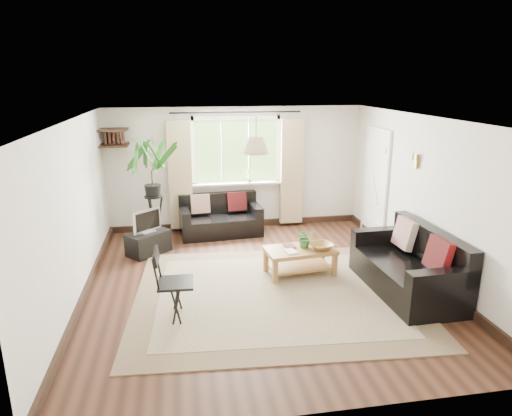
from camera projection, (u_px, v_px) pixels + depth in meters
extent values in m
plane|color=black|center=(261.00, 284.00, 6.74)|extent=(5.50, 5.50, 0.00)
plane|color=white|center=(261.00, 119.00, 6.07)|extent=(5.50, 5.50, 0.00)
cube|color=beige|center=(236.00, 168.00, 9.01)|extent=(5.00, 0.02, 2.40)
cube|color=beige|center=(319.00, 293.00, 3.80)|extent=(5.00, 0.02, 2.40)
cube|color=beige|center=(74.00, 214.00, 6.00)|extent=(0.02, 5.50, 2.40)
cube|color=beige|center=(425.00, 198.00, 6.81)|extent=(0.02, 5.50, 2.40)
cube|color=#C3B997|center=(274.00, 294.00, 6.40)|extent=(4.06, 3.55, 0.02)
cube|color=silver|center=(375.00, 185.00, 8.47)|extent=(0.06, 0.96, 2.06)
imported|color=#2F6A2A|center=(305.00, 237.00, 6.96)|extent=(0.32, 0.29, 0.31)
imported|color=olive|center=(321.00, 246.00, 6.91)|extent=(0.42, 0.42, 0.09)
imported|color=white|center=(286.00, 252.00, 6.77)|extent=(0.20, 0.24, 0.02)
imported|color=#5C2824|center=(285.00, 247.00, 6.98)|extent=(0.18, 0.22, 0.02)
cube|color=black|center=(148.00, 243.00, 7.84)|extent=(0.80, 0.78, 0.38)
imported|color=#2D6023|center=(250.00, 176.00, 8.98)|extent=(0.14, 0.10, 0.27)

